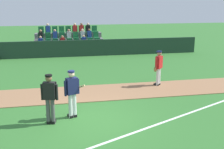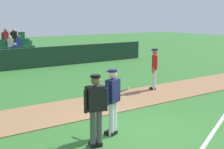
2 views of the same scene
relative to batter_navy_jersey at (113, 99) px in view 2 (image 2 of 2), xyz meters
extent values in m
plane|color=#33702D|center=(0.57, -0.34, -0.97)|extent=(80.00, 80.00, 0.00)
cube|color=#9E704C|center=(0.57, 2.63, -0.95)|extent=(28.00, 2.38, 0.03)
cube|color=white|center=(3.57, -0.84, -0.96)|extent=(10.87, 5.27, 0.01)
cube|color=#1E3828|center=(0.57, 11.63, -0.35)|extent=(20.00, 0.16, 1.24)
cube|color=#1E6B38|center=(1.12, 12.55, -0.22)|extent=(0.44, 0.40, 0.08)
cube|color=#1E6B38|center=(1.12, 12.77, 0.03)|extent=(0.44, 0.08, 0.50)
cube|color=#1E6B38|center=(1.67, 12.55, -0.22)|extent=(0.44, 0.40, 0.08)
cube|color=#1E6B38|center=(1.67, 12.77, 0.03)|extent=(0.44, 0.08, 0.50)
cube|color=#263F99|center=(1.67, 12.60, 0.08)|extent=(0.32, 0.22, 0.52)
sphere|color=tan|center=(1.67, 12.60, 0.43)|extent=(0.20, 0.20, 0.20)
cube|color=#1E6B38|center=(2.22, 12.55, -0.22)|extent=(0.44, 0.40, 0.08)
cube|color=#1E6B38|center=(2.22, 12.77, 0.03)|extent=(0.44, 0.08, 0.50)
cube|color=#1E6B38|center=(2.77, 12.55, -0.22)|extent=(0.44, 0.40, 0.08)
cube|color=#1E6B38|center=(2.77, 12.77, 0.03)|extent=(0.44, 0.08, 0.50)
cube|color=#1E6B38|center=(1.12, 13.40, 0.18)|extent=(0.44, 0.40, 0.08)
cube|color=#1E6B38|center=(1.12, 13.62, 0.43)|extent=(0.44, 0.08, 0.50)
cube|color=#1E6B38|center=(1.67, 13.40, 0.18)|extent=(0.44, 0.40, 0.08)
cube|color=#1E6B38|center=(1.67, 13.62, 0.43)|extent=(0.44, 0.08, 0.50)
cube|color=silver|center=(1.67, 13.45, 0.48)|extent=(0.32, 0.22, 0.52)
sphere|color=beige|center=(1.67, 13.45, 0.83)|extent=(0.20, 0.20, 0.20)
cube|color=#1E6B38|center=(2.22, 13.40, 0.18)|extent=(0.44, 0.40, 0.08)
cube|color=#1E6B38|center=(2.22, 13.62, 0.43)|extent=(0.44, 0.08, 0.50)
cube|color=#263F99|center=(2.22, 13.45, 0.48)|extent=(0.32, 0.22, 0.52)
sphere|color=brown|center=(2.22, 13.45, 0.83)|extent=(0.20, 0.20, 0.20)
cube|color=#1E6B38|center=(2.77, 13.40, 0.18)|extent=(0.44, 0.40, 0.08)
cube|color=#1E6B38|center=(2.77, 13.62, 0.43)|extent=(0.44, 0.08, 0.50)
cube|color=#1E6B38|center=(1.67, 14.25, 0.58)|extent=(0.44, 0.40, 0.08)
cube|color=#1E6B38|center=(1.67, 14.47, 0.83)|extent=(0.44, 0.08, 0.50)
cube|color=red|center=(1.67, 14.30, 0.88)|extent=(0.32, 0.22, 0.52)
sphere|color=brown|center=(1.67, 14.30, 1.23)|extent=(0.20, 0.20, 0.20)
cube|color=#1E6B38|center=(2.22, 14.25, 0.58)|extent=(0.44, 0.40, 0.08)
cube|color=#1E6B38|center=(2.22, 14.47, 0.83)|extent=(0.44, 0.08, 0.50)
cube|color=black|center=(2.22, 14.30, 0.88)|extent=(0.32, 0.22, 0.52)
sphere|color=beige|center=(2.22, 14.30, 1.23)|extent=(0.20, 0.20, 0.20)
cube|color=#1E6B38|center=(2.77, 14.25, 0.58)|extent=(0.44, 0.40, 0.08)
cube|color=#1E6B38|center=(2.77, 14.47, 0.83)|extent=(0.44, 0.08, 0.50)
cylinder|color=white|center=(-0.08, -0.04, -0.52)|extent=(0.14, 0.14, 0.90)
cylinder|color=white|center=(0.07, 0.02, -0.52)|extent=(0.14, 0.14, 0.90)
cube|color=black|center=(-0.10, 0.02, -0.92)|extent=(0.21, 0.29, 0.10)
cube|color=black|center=(0.05, 0.08, -0.92)|extent=(0.21, 0.29, 0.10)
cube|color=#191E47|center=(0.00, -0.01, 0.23)|extent=(0.45, 0.36, 0.60)
cylinder|color=#191E47|center=(-0.23, -0.10, 0.18)|extent=(0.09, 0.09, 0.55)
cylinder|color=#191E47|center=(0.23, 0.09, 0.18)|extent=(0.09, 0.09, 0.55)
sphere|color=beige|center=(0.00, -0.01, 0.66)|extent=(0.22, 0.22, 0.22)
cylinder|color=#191E4C|center=(0.00, -0.01, 0.76)|extent=(0.23, 0.23, 0.06)
cube|color=#191E4C|center=(-0.04, 0.08, 0.73)|extent=(0.21, 0.18, 0.02)
cylinder|color=tan|center=(0.19, 0.18, 0.08)|extent=(0.56, 0.65, 0.41)
cylinder|color=#4C4C4C|center=(-0.86, -0.39, -0.52)|extent=(0.14, 0.14, 0.90)
cylinder|color=#4C4C4C|center=(-0.70, -0.43, -0.52)|extent=(0.14, 0.14, 0.90)
cube|color=black|center=(-0.84, -0.33, -0.92)|extent=(0.18, 0.28, 0.10)
cube|color=black|center=(-0.69, -0.37, -0.92)|extent=(0.18, 0.28, 0.10)
cube|color=black|center=(-0.78, -0.41, 0.23)|extent=(0.44, 0.30, 0.60)
cylinder|color=black|center=(-1.02, -0.35, 0.18)|extent=(0.09, 0.09, 0.55)
cylinder|color=black|center=(-0.54, -0.47, 0.18)|extent=(0.09, 0.09, 0.55)
sphere|color=brown|center=(-0.78, -0.41, 0.66)|extent=(0.22, 0.22, 0.22)
cylinder|color=black|center=(-0.78, -0.41, 0.76)|extent=(0.23, 0.23, 0.06)
cube|color=black|center=(-0.76, -0.31, 0.73)|extent=(0.20, 0.16, 0.02)
cube|color=black|center=(-0.75, -0.28, 0.23)|extent=(0.45, 0.18, 0.56)
cylinder|color=silver|center=(4.38, 3.14, -0.52)|extent=(0.14, 0.14, 0.90)
cylinder|color=silver|center=(4.49, 3.25, -0.52)|extent=(0.14, 0.14, 0.90)
cube|color=black|center=(4.34, 3.19, -0.92)|extent=(0.27, 0.27, 0.10)
cube|color=black|center=(4.45, 3.30, -0.92)|extent=(0.27, 0.27, 0.10)
cube|color=red|center=(4.44, 3.20, 0.23)|extent=(0.44, 0.44, 0.60)
cylinder|color=red|center=(4.26, 3.02, 0.18)|extent=(0.09, 0.09, 0.55)
cylinder|color=red|center=(4.62, 3.37, 0.18)|extent=(0.09, 0.09, 0.55)
sphere|color=#9E7051|center=(4.44, 3.20, 0.66)|extent=(0.22, 0.22, 0.22)
cylinder|color=#191E4C|center=(4.44, 3.20, 0.76)|extent=(0.23, 0.23, 0.06)
cube|color=#191E4C|center=(4.37, 3.27, 0.73)|extent=(0.21, 0.21, 0.02)
ellipsoid|color=brown|center=(4.21, 3.05, -0.07)|extent=(0.23, 0.23, 0.28)
camera|label=1|loc=(-0.48, -9.84, 3.20)|focal=45.94mm
camera|label=2|loc=(-4.63, -6.50, 2.13)|focal=50.87mm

